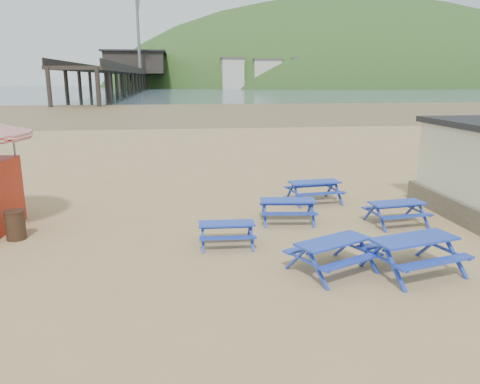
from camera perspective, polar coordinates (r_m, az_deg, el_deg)
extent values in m
plane|color=tan|center=(13.61, 0.70, -5.59)|extent=(400.00, 400.00, 0.00)
plane|color=brown|center=(67.89, -5.97, 9.90)|extent=(400.00, 400.00, 0.00)
plane|color=#485A67|center=(182.78, -7.03, 12.27)|extent=(400.00, 400.00, 0.00)
cube|color=#1D3CB7|center=(14.99, 5.86, -1.03)|extent=(1.80, 0.86, 0.05)
cube|color=#1D3CB7|center=(15.61, 5.59, -1.44)|extent=(1.75, 0.43, 0.05)
cube|color=#1D3CB7|center=(14.51, 6.11, -2.64)|extent=(1.75, 0.43, 0.05)
cube|color=#1D3CB7|center=(17.50, 9.07, 1.20)|extent=(1.94, 0.94, 0.05)
cube|color=#1D3CB7|center=(18.12, 8.27, 0.72)|extent=(1.88, 0.48, 0.05)
cube|color=#1D3CB7|center=(17.01, 9.85, -0.20)|extent=(1.88, 0.48, 0.05)
cube|color=#1D3CB7|center=(15.45, 18.61, -1.27)|extent=(1.79, 0.87, 0.05)
cube|color=#1D3CB7|center=(15.98, 17.44, -1.69)|extent=(1.73, 0.44, 0.05)
cube|color=#1D3CB7|center=(15.06, 19.70, -2.80)|extent=(1.73, 0.44, 0.05)
cube|color=#1D3CB7|center=(12.86, -1.64, -3.85)|extent=(1.55, 0.65, 0.04)
cube|color=#1D3CB7|center=(13.42, -1.78, -4.17)|extent=(1.54, 0.27, 0.04)
cube|color=#1D3CB7|center=(12.45, -1.48, -5.61)|extent=(1.54, 0.27, 0.04)
cube|color=#1D3CB7|center=(11.31, 11.29, -5.92)|extent=(1.99, 1.45, 0.05)
cube|color=#1D3CB7|center=(11.83, 9.13, -6.43)|extent=(1.79, 1.03, 0.05)
cube|color=#1D3CB7|center=(11.01, 13.47, -8.21)|extent=(1.79, 1.03, 0.05)
cube|color=#1D3CB7|center=(11.75, 20.53, -5.38)|extent=(2.20, 1.31, 0.06)
cube|color=#1D3CB7|center=(12.33, 18.25, -5.88)|extent=(2.07, 0.81, 0.06)
cube|color=#1D3CB7|center=(11.40, 22.73, -7.89)|extent=(2.07, 0.81, 0.06)
cylinder|color=#391E14|center=(14.83, -25.70, -3.70)|extent=(0.54, 0.54, 0.82)
cylinder|color=#391E14|center=(14.72, -25.87, -2.13)|extent=(0.58, 0.58, 0.04)
cube|color=black|center=(188.41, -12.75, 13.91)|extent=(9.00, 220.00, 0.60)
cube|color=black|center=(199.45, -12.53, 15.05)|extent=(22.00, 30.00, 8.00)
cube|color=black|center=(199.61, -12.59, 16.28)|extent=(24.00, 32.00, 0.60)
cylinder|color=slate|center=(177.88, -12.30, 18.48)|extent=(1.00, 1.00, 28.00)
ellipsoid|color=#2D4C1E|center=(259.91, 13.48, 10.21)|extent=(264.00, 144.00, 108.00)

